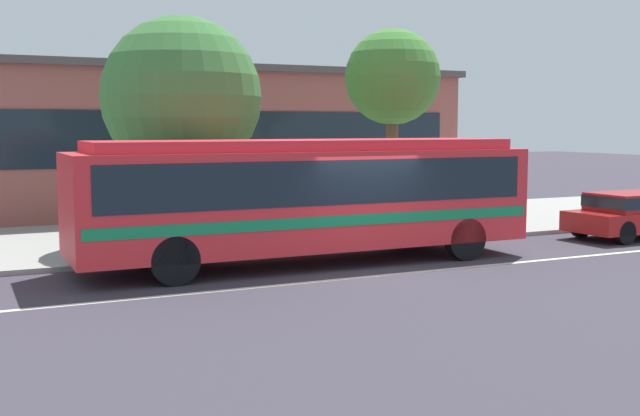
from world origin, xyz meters
TOP-DOWN VIEW (x-y plane):
  - ground_plane at (0.00, 0.00)m, footprint 120.00×120.00m
  - sidewalk_slab at (0.00, 6.52)m, footprint 60.00×8.00m
  - lane_stripe_center at (0.00, -0.80)m, footprint 56.00×0.16m
  - transit_bus at (-0.88, 1.17)m, footprint 10.58×2.62m
  - sedan_far_ahead at (9.24, 0.98)m, footprint 4.30×1.91m
  - pedestrian_waiting_near_sign at (-4.86, 3.58)m, footprint 0.37×0.37m
  - pedestrian_walking_along_curb at (-2.71, 4.58)m, footprint 0.41×0.41m
  - pedestrian_standing_by_tree at (2.16, 3.32)m, footprint 0.37×0.37m
  - bus_stop_sign at (2.72, 3.31)m, footprint 0.14×0.44m
  - street_tree_near_stop at (-2.79, 4.70)m, footprint 4.09×4.09m
  - street_tree_mid_block at (3.62, 5.00)m, footprint 2.80×2.80m
  - station_building at (-1.05, 13.86)m, footprint 21.68×7.95m

SIDE VIEW (x-z plane):
  - ground_plane at x=0.00m, z-range 0.00..0.00m
  - lane_stripe_center at x=0.00m, z-range 0.00..0.01m
  - sidewalk_slab at x=0.00m, z-range 0.00..0.12m
  - sedan_far_ahead at x=9.24m, z-range 0.08..1.37m
  - pedestrian_waiting_near_sign at x=-4.86m, z-range 0.25..1.91m
  - pedestrian_walking_along_curb at x=-2.71m, z-range 0.26..1.98m
  - pedestrian_standing_by_tree at x=2.16m, z-range 0.27..1.98m
  - bus_stop_sign at x=2.72m, z-range 0.45..2.75m
  - transit_bus at x=-0.88m, z-range 0.23..3.07m
  - station_building at x=-1.05m, z-range 0.01..5.24m
  - street_tree_near_stop at x=-2.79m, z-range 0.97..6.78m
  - street_tree_mid_block at x=3.62m, z-range 1.59..7.45m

